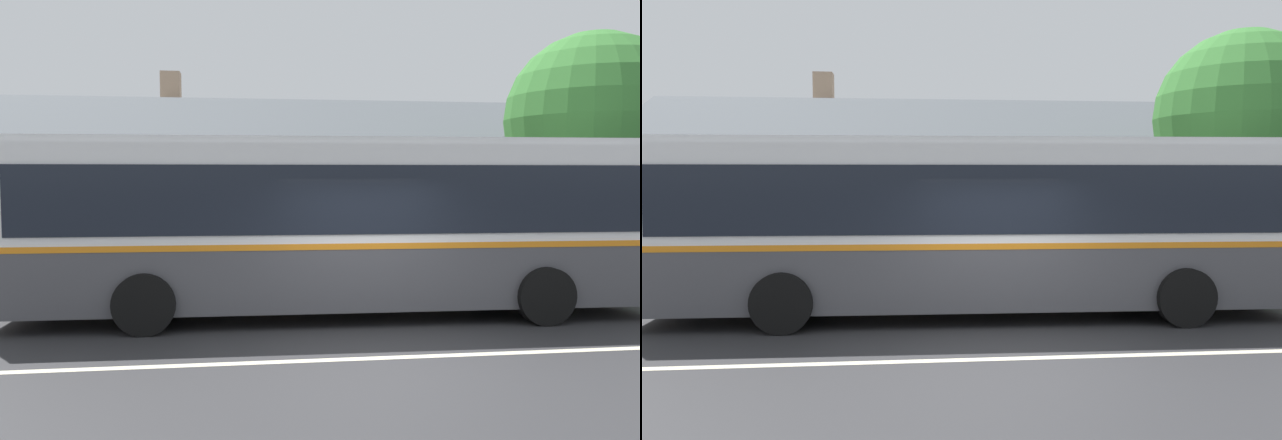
% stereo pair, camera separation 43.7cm
% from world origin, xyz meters
% --- Properties ---
extents(ground_plane, '(300.00, 300.00, 0.00)m').
position_xyz_m(ground_plane, '(0.00, 0.00, 0.00)').
color(ground_plane, '#2D2D30').
extents(sidewalk_far, '(60.00, 3.00, 0.15)m').
position_xyz_m(sidewalk_far, '(0.00, 6.00, 0.07)').
color(sidewalk_far, '#9E9E99').
rests_on(sidewalk_far, ground).
extents(lane_divider_stripe, '(60.00, 0.16, 0.01)m').
position_xyz_m(lane_divider_stripe, '(0.00, 0.00, 0.00)').
color(lane_divider_stripe, beige).
rests_on(lane_divider_stripe, ground).
extents(community_building, '(24.28, 9.81, 6.32)m').
position_xyz_m(community_building, '(2.14, 14.20, 1.76)').
color(community_building, tan).
rests_on(community_building, ground).
extents(transit_bus, '(11.58, 2.96, 3.19)m').
position_xyz_m(transit_bus, '(-0.27, 2.90, 1.72)').
color(transit_bus, '#47474C').
rests_on(transit_bus, ground).
extents(bench_by_building, '(1.69, 0.51, 0.94)m').
position_xyz_m(bench_by_building, '(-5.50, 5.57, 0.57)').
color(bench_by_building, '#4C4C4C').
rests_on(bench_by_building, sidewalk_far).
extents(street_tree_primary, '(4.46, 4.46, 6.22)m').
position_xyz_m(street_tree_primary, '(7.11, 6.78, 3.98)').
color(street_tree_primary, '#4C3828').
rests_on(street_tree_primary, ground).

